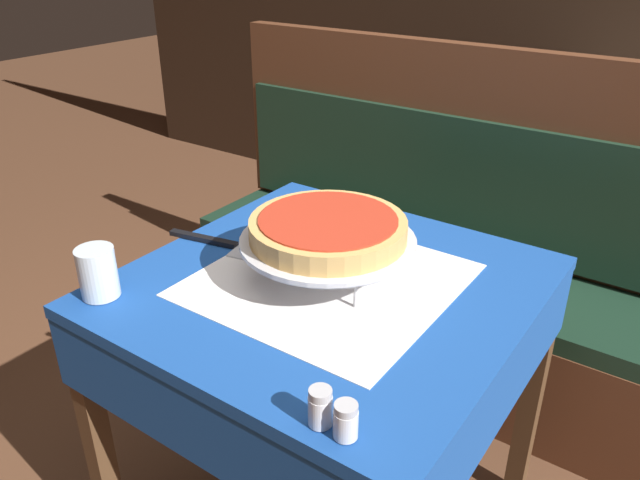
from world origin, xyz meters
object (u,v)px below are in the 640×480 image
Objects in this scene: dining_table_front at (328,323)px; water_glass_near at (98,272)px; pizza_server at (230,245)px; deep_dish_pizza at (328,228)px; pizza_pan_stand at (328,243)px; salt_shaker at (320,407)px; dining_table_rear at (633,152)px; condiment_caddy at (606,116)px; booth_bench at (420,277)px; pepper_shaker at (346,421)px.

water_glass_near is at bearing -137.39° from dining_table_front.
pizza_server is at bearing 77.63° from water_glass_near.
pizza_pan_stand is at bearing -90.00° from deep_dish_pizza.
salt_shaker is at bearing -57.15° from deep_dish_pizza.
dining_table_rear is 7.11× the size of water_glass_near.
water_glass_near is (-0.69, -2.01, 0.16)m from dining_table_rear.
dining_table_front is 2.73× the size of pizza_server.
water_glass_near is 0.66× the size of condiment_caddy.
deep_dish_pizza is 1.09× the size of pizza_server.
pizza_server is 4.68× the size of salt_shaker.
booth_bench reaches higher than pizza_pan_stand.
water_glass_near is at bearing -99.99° from booth_bench.
pizza_pan_stand is at bearing 2.27° from pizza_server.
dining_table_rear is 0.45× the size of booth_bench.
deep_dish_pizza is at bearing -79.64° from booth_bench.
condiment_caddy reaches higher than salt_shaker.
booth_bench is 1.01m from deep_dish_pizza.
condiment_caddy reaches higher than pepper_shaker.
pepper_shaker is at bearing -0.00° from salt_shaker.
pizza_pan_stand is (-0.34, -1.67, 0.20)m from dining_table_rear.
dining_table_rear is 2.06m from pepper_shaker.
booth_bench is at bearing 110.26° from pepper_shaker.
deep_dish_pizza is (0.15, -0.82, 0.56)m from booth_bench.
pizza_server is (-0.29, -0.01, 0.12)m from dining_table_front.
pizza_pan_stand is at bearing -101.44° from dining_table_rear.
booth_bench is 5.55× the size of pizza_server.
dining_table_rear is at bearing 78.56° from deep_dish_pizza.
water_glass_near is (-0.20, -1.16, 0.50)m from booth_bench.
pizza_pan_stand is (0.15, -0.82, 0.53)m from booth_bench.
pepper_shaker reaches higher than dining_table_rear.
water_glass_near is 1.79× the size of pepper_shaker.
pepper_shaker is (0.29, -0.38, 0.15)m from dining_table_front.
water_glass_near is 2.02m from condiment_caddy.
pizza_pan_stand reaches higher than pepper_shaker.
condiment_caddy is (0.58, 1.93, -0.01)m from water_glass_near.
pizza_pan_stand is 1.23× the size of pizza_server.
salt_shaker is at bearing -92.55° from dining_table_rear.
pizza_server is at bearing -177.73° from deep_dish_pizza.
deep_dish_pizza reaches higher than pizza_server.
booth_bench is 26.02× the size of salt_shaker.
booth_bench is 1.28m from water_glass_near.
dining_table_front is 2.22× the size of pizza_pan_stand.
dining_table_rear is 2.06m from salt_shaker.
deep_dish_pizza is 2.05× the size of condiment_caddy.
pizza_pan_stand is 1.61m from condiment_caddy.
condiment_caddy reaches higher than water_glass_near.
pizza_server is 2.83× the size of water_glass_near.
condiment_caddy is (-0.02, 1.98, 0.01)m from salt_shaker.
pizza_pan_stand is at bearing 127.56° from pepper_shaker.
salt_shaker is (0.24, -0.38, 0.15)m from dining_table_front.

